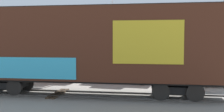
# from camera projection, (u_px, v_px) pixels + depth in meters

# --- Properties ---
(ground_plane) EXTENTS (260.00, 260.00, 0.00)m
(ground_plane) POSITION_uv_depth(u_px,v_px,m) (106.00, 96.00, 13.72)
(ground_plane) COLOR gray
(track) EXTENTS (59.94, 6.33, 0.08)m
(track) POSITION_uv_depth(u_px,v_px,m) (76.00, 94.00, 14.04)
(track) COLOR #4C4742
(track) RESTS_ON ground_plane
(freight_car) EXTENTS (15.46, 4.22, 5.03)m
(freight_car) POSITION_uv_depth(u_px,v_px,m) (87.00, 45.00, 13.77)
(freight_car) COLOR #472316
(freight_car) RESTS_ON ground_plane
(flagpole) EXTENTS (1.36, 0.18, 9.43)m
(flagpole) POSITION_uv_depth(u_px,v_px,m) (111.00, 15.00, 25.50)
(flagpole) COLOR silver
(flagpole) RESTS_ON ground_plane
(hillside) EXTENTS (131.96, 35.93, 12.58)m
(hillside) POSITION_uv_depth(u_px,v_px,m) (158.00, 37.00, 84.71)
(hillside) COLOR silver
(hillside) RESTS_ON ground_plane
(parked_car_black) EXTENTS (4.30, 2.06, 1.58)m
(parked_car_black) POSITION_uv_depth(u_px,v_px,m) (52.00, 70.00, 19.03)
(parked_car_black) COLOR black
(parked_car_black) RESTS_ON ground_plane
(parked_car_blue) EXTENTS (4.81, 2.12, 1.60)m
(parked_car_blue) POSITION_uv_depth(u_px,v_px,m) (121.00, 71.00, 18.26)
(parked_car_blue) COLOR navy
(parked_car_blue) RESTS_ON ground_plane
(parked_car_silver) EXTENTS (4.74, 2.68, 1.83)m
(parked_car_silver) POSITION_uv_depth(u_px,v_px,m) (214.00, 73.00, 16.80)
(parked_car_silver) COLOR #B7BABF
(parked_car_silver) RESTS_ON ground_plane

